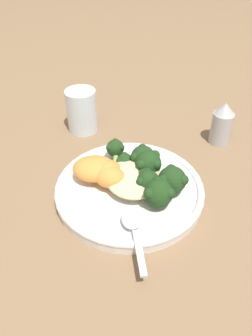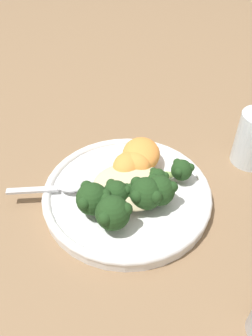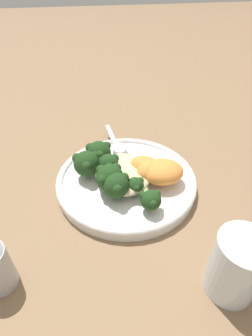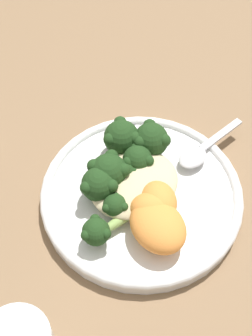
{
  "view_description": "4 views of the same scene",
  "coord_description": "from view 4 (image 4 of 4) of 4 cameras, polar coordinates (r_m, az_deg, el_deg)",
  "views": [
    {
      "loc": [
        0.38,
        -0.01,
        0.37
      ],
      "look_at": [
        -0.0,
        -0.01,
        0.05
      ],
      "focal_mm": 35.0,
      "sensor_mm": 36.0,
      "label": 1
    },
    {
      "loc": [
        -0.01,
        0.32,
        0.35
      ],
      "look_at": [
        0.0,
        -0.01,
        0.05
      ],
      "focal_mm": 35.0,
      "sensor_mm": 36.0,
      "label": 2
    },
    {
      "loc": [
        -0.33,
        0.06,
        0.31
      ],
      "look_at": [
        -0.01,
        0.0,
        0.05
      ],
      "focal_mm": 28.0,
      "sensor_mm": 36.0,
      "label": 3
    },
    {
      "loc": [
        -0.19,
        -0.23,
        0.48
      ],
      "look_at": [
        -0.01,
        0.02,
        0.04
      ],
      "focal_mm": 50.0,
      "sensor_mm": 36.0,
      "label": 4
    }
  ],
  "objects": [
    {
      "name": "broccoli_stalk_1",
      "position": [
        0.54,
        1.7,
        0.31
      ],
      "size": [
        0.04,
        0.09,
        0.04
      ],
      "rotation": [
        0.0,
        0.0,
        1.35
      ],
      "color": "#8EB25B",
      "rests_on": "plate"
    },
    {
      "name": "broccoli_stalk_2",
      "position": [
        0.56,
        -0.08,
        2.84
      ],
      "size": [
        0.05,
        0.12,
        0.04
      ],
      "rotation": [
        0.0,
        0.0,
        1.41
      ],
      "color": "#8EB25B",
      "rests_on": "plate"
    },
    {
      "name": "sweet_potato_chunk_0",
      "position": [
        0.52,
        4.33,
        -3.83
      ],
      "size": [
        0.06,
        0.06,
        0.03
      ],
      "primitive_type": "ellipsoid",
      "rotation": [
        0.0,
        0.0,
        4.3
      ],
      "color": "orange",
      "rests_on": "plate"
    },
    {
      "name": "plate",
      "position": [
        0.56,
        1.89,
        -2.82
      ],
      "size": [
        0.24,
        0.24,
        0.02
      ],
      "color": "white",
      "rests_on": "ground_plane"
    },
    {
      "name": "broccoli_stalk_5",
      "position": [
        0.52,
        -2.61,
        -2.19
      ],
      "size": [
        0.08,
        0.08,
        0.04
      ],
      "rotation": [
        0.0,
        0.0,
        2.39
      ],
      "color": "#8EB25B",
      "rests_on": "plate"
    },
    {
      "name": "quinoa_mound",
      "position": [
        0.54,
        1.0,
        -1.88
      ],
      "size": [
        0.11,
        0.09,
        0.02
      ],
      "primitive_type": "ellipsoid",
      "color": "beige",
      "rests_on": "plate"
    },
    {
      "name": "broccoli_stalk_4",
      "position": [
        0.53,
        -1.6,
        -0.75
      ],
      "size": [
        0.06,
        0.08,
        0.04
      ],
      "rotation": [
        0.0,
        0.0,
        2.08
      ],
      "color": "#8EB25B",
      "rests_on": "plate"
    },
    {
      "name": "broccoli_stalk_0",
      "position": [
        0.56,
        3.09,
        2.91
      ],
      "size": [
        0.08,
        0.1,
        0.04
      ],
      "rotation": [
        0.0,
        0.0,
        0.98
      ],
      "color": "#8EB25B",
      "rests_on": "plate"
    },
    {
      "name": "ground_plane",
      "position": [
        0.56,
        1.87,
        -3.95
      ],
      "size": [
        4.0,
        4.0,
        0.0
      ],
      "primitive_type": "plane",
      "color": "#846647"
    },
    {
      "name": "broccoli_stalk_3",
      "position": [
        0.54,
        0.9,
        -1.37
      ],
      "size": [
        0.04,
        0.08,
        0.03
      ],
      "rotation": [
        0.0,
        0.0,
        1.79
      ],
      "color": "#8EB25B",
      "rests_on": "plate"
    },
    {
      "name": "sweet_potato_chunk_2",
      "position": [
        0.5,
        3.91,
        -7.06
      ],
      "size": [
        0.06,
        0.07,
        0.03
      ],
      "primitive_type": "ellipsoid",
      "rotation": [
        0.0,
        0.0,
        4.65
      ],
      "color": "orange",
      "rests_on": "plate"
    },
    {
      "name": "broccoli_stalk_6",
      "position": [
        0.52,
        -0.16,
        -4.36
      ],
      "size": [
        0.09,
        0.04,
        0.03
      ],
      "rotation": [
        0.0,
        0.0,
        2.86
      ],
      "color": "#8EB25B",
      "rests_on": "plate"
    },
    {
      "name": "spoon",
      "position": [
        0.58,
        8.68,
        2.03
      ],
      "size": [
        0.11,
        0.03,
        0.01
      ],
      "rotation": [
        0.0,
        0.0,
        6.38
      ],
      "color": "silver",
      "rests_on": "plate"
    },
    {
      "name": "broccoli_stalk_7",
      "position": [
        0.51,
        -2.25,
        -6.98
      ],
      "size": [
        0.12,
        0.03,
        0.03
      ],
      "rotation": [
        0.0,
        0.0,
        3.18
      ],
      "color": "#8EB25B",
      "rests_on": "plate"
    },
    {
      "name": "sweet_potato_chunk_1",
      "position": [
        0.51,
        3.08,
        -4.95
      ],
      "size": [
        0.06,
        0.06,
        0.03
      ],
      "primitive_type": "ellipsoid",
      "rotation": [
        0.0,
        0.0,
        2.47
      ],
      "color": "orange",
      "rests_on": "plate"
    }
  ]
}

